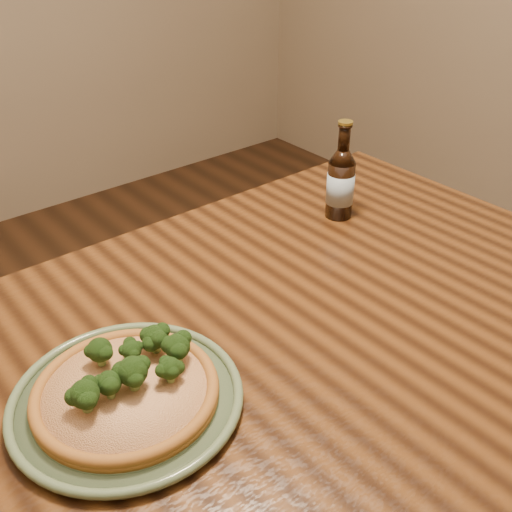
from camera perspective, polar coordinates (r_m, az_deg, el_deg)
table at (r=0.99m, az=-3.36°, el=-14.44°), size 1.60×0.90×0.75m
plate at (r=0.87m, az=-12.20°, el=-13.13°), size 0.33×0.33×0.02m
pizza at (r=0.86m, az=-12.22°, el=-12.17°), size 0.26×0.26×0.07m
beer_bottle at (r=1.29m, az=8.07°, el=6.94°), size 0.06×0.06×0.21m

